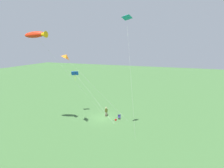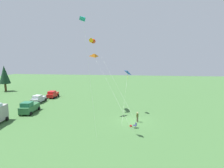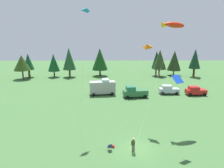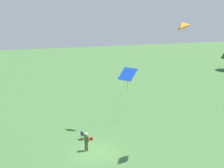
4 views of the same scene
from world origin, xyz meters
TOP-DOWN VIEW (x-y plane):
  - ground_plane at (0.00, 0.00)m, footprint 160.00×160.00m
  - person_kite_flyer at (-0.43, -0.69)m, footprint 0.51×0.47m
  - folding_chair at (-3.04, -0.33)m, footprint 0.61×0.61m
  - backpack_on_grass at (-2.63, 0.38)m, footprint 0.30×0.37m
  - van_motorhome_grey at (-4.63, 22.63)m, footprint 5.65×3.20m
  - truck_green_flatbed at (2.02, 20.47)m, footprint 5.19×2.86m
  - car_silver_compact at (9.68, 22.94)m, footprint 4.24×2.28m
  - car_red_sedan at (15.17, 21.94)m, footprint 4.27×2.34m
  - treeline_distant at (-3.46, 41.91)m, footprint 53.96×9.50m
  - kite_large_fish at (5.60, 8.23)m, footprint 7.79×9.50m
  - kite_delta_teal at (-5.97, 6.65)m, footprint 1.82×2.45m
  - kite_diamond_blue at (4.47, 1.22)m, footprint 8.25×1.38m
  - kite_delta_orange at (1.97, 7.12)m, footprint 7.56×8.07m

SIDE VIEW (x-z plane):
  - ground_plane at x=0.00m, z-range 0.00..0.00m
  - backpack_on_grass at x=-2.63m, z-range 0.00..0.22m
  - folding_chair at x=-3.04m, z-range 0.08..0.90m
  - car_silver_compact at x=9.68m, z-range 0.00..1.89m
  - car_red_sedan at x=15.17m, z-range 0.00..1.89m
  - person_kite_flyer at x=-0.43m, z-range 0.15..1.89m
  - truck_green_flatbed at x=2.02m, z-range -0.07..2.27m
  - van_motorhome_grey at x=-4.63m, z-range -0.03..3.31m
  - treeline_distant at x=-3.46m, z-range 0.65..9.24m
  - kite_diamond_blue at x=4.47m, z-range 3.62..12.00m
  - kite_delta_orange at x=1.97m, z-range 5.41..17.11m
  - kite_large_fish at x=5.60m, z-range 6.78..21.38m
  - kite_delta_teal at x=-5.97m, z-range 7.71..23.96m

